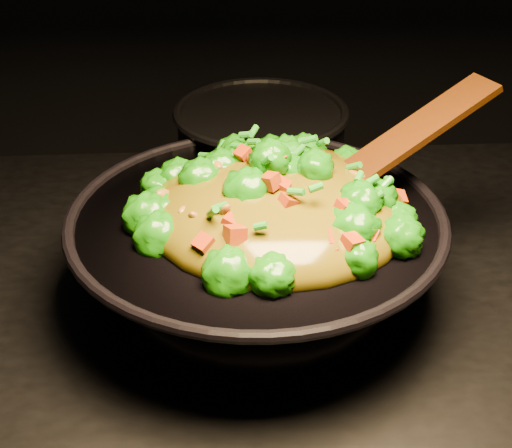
{
  "coord_description": "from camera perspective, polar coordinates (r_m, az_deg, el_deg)",
  "views": [
    {
      "loc": [
        -0.1,
        -0.74,
        1.48
      ],
      "look_at": [
        -0.05,
        0.04,
        1.0
      ],
      "focal_mm": 55.0,
      "sensor_mm": 36.0,
      "label": 1
    }
  ],
  "objects": [
    {
      "name": "stir_fry",
      "position": [
        0.88,
        1.61,
        3.52
      ],
      "size": [
        0.31,
        0.31,
        0.1
      ],
      "primitive_type": null,
      "rotation": [
        0.0,
        0.0,
        0.03
      ],
      "color": "#1B7A08",
      "rests_on": "wok"
    },
    {
      "name": "spatula",
      "position": [
        0.93,
        9.18,
        5.03
      ],
      "size": [
        0.3,
        0.18,
        0.13
      ],
      "primitive_type": "cube",
      "rotation": [
        0.0,
        -0.38,
        0.44
      ],
      "color": "#340D03",
      "rests_on": "wok"
    },
    {
      "name": "wok",
      "position": [
        0.93,
        0.04,
        -2.66
      ],
      "size": [
        0.43,
        0.43,
        0.12
      ],
      "primitive_type": null,
      "rotation": [
        0.0,
        0.0,
        -0.01
      ],
      "color": "black",
      "rests_on": "stovetop"
    },
    {
      "name": "back_pot",
      "position": [
        1.16,
        0.36,
        5.29
      ],
      "size": [
        0.3,
        0.3,
        0.14
      ],
      "primitive_type": "cylinder",
      "rotation": [
        0.0,
        0.0,
        0.28
      ],
      "color": "black",
      "rests_on": "stovetop"
    }
  ]
}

